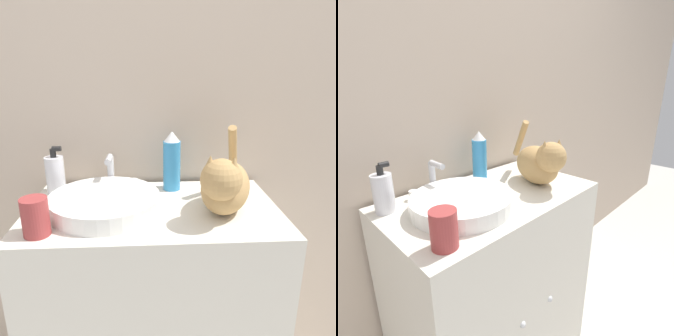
# 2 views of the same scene
# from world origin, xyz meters

# --- Properties ---
(wall_back) EXTENTS (6.00, 0.05, 2.50)m
(wall_back) POSITION_xyz_m (0.00, 0.51, 1.25)
(wall_back) COLOR #C6B29E
(wall_back) RESTS_ON ground_plane
(vanity_cabinet) EXTENTS (0.80, 0.48, 0.88)m
(vanity_cabinet) POSITION_xyz_m (0.00, 0.23, 0.44)
(vanity_cabinet) COLOR silver
(vanity_cabinet) RESTS_ON ground_plane
(sink_basin) EXTENTS (0.34, 0.34, 0.05)m
(sink_basin) POSITION_xyz_m (-0.15, 0.22, 0.91)
(sink_basin) COLOR white
(sink_basin) RESTS_ON vanity_cabinet
(faucet) EXTENTS (0.20, 0.09, 0.13)m
(faucet) POSITION_xyz_m (-0.15, 0.40, 0.94)
(faucet) COLOR silver
(faucet) RESTS_ON vanity_cabinet
(cat) EXTENTS (0.22, 0.37, 0.25)m
(cat) POSITION_xyz_m (0.22, 0.18, 0.97)
(cat) COLOR tan
(cat) RESTS_ON vanity_cabinet
(soap_bottle) EXTENTS (0.06, 0.06, 0.17)m
(soap_bottle) POSITION_xyz_m (-0.34, 0.38, 0.95)
(soap_bottle) COLOR silver
(soap_bottle) RESTS_ON vanity_cabinet
(spray_bottle) EXTENTS (0.06, 0.06, 0.21)m
(spray_bottle) POSITION_xyz_m (0.07, 0.39, 0.98)
(spray_bottle) COLOR #338CCC
(spray_bottle) RESTS_ON vanity_cabinet
(cup) EXTENTS (0.07, 0.07, 0.11)m
(cup) POSITION_xyz_m (-0.31, 0.07, 0.93)
(cup) COLOR #9E3838
(cup) RESTS_ON vanity_cabinet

